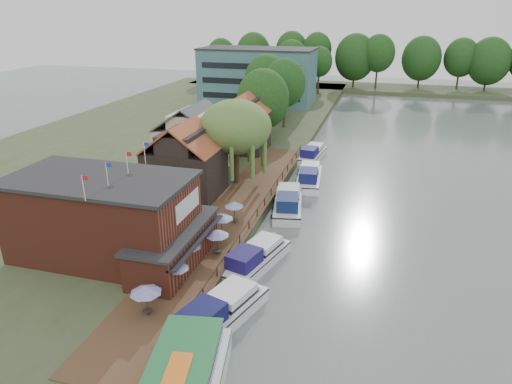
% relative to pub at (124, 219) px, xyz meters
% --- Properties ---
extents(ground, '(260.00, 260.00, 0.00)m').
position_rel_pub_xyz_m(ground, '(14.00, 1.00, -4.65)').
color(ground, '#53605B').
rests_on(ground, ground).
extents(land_bank, '(50.00, 140.00, 1.00)m').
position_rel_pub_xyz_m(land_bank, '(-16.00, 36.00, -4.15)').
color(land_bank, '#384728').
rests_on(land_bank, ground).
extents(quay_deck, '(6.00, 50.00, 0.10)m').
position_rel_pub_xyz_m(quay_deck, '(6.00, 11.00, -3.60)').
color(quay_deck, '#47301E').
rests_on(quay_deck, land_bank).
extents(quay_rail, '(0.20, 49.00, 1.00)m').
position_rel_pub_xyz_m(quay_rail, '(8.70, 11.50, -3.15)').
color(quay_rail, black).
rests_on(quay_rail, land_bank).
extents(pub, '(20.00, 11.00, 7.30)m').
position_rel_pub_xyz_m(pub, '(0.00, 0.00, 0.00)').
color(pub, maroon).
rests_on(pub, land_bank).
extents(hotel_block, '(25.40, 12.40, 12.30)m').
position_rel_pub_xyz_m(hotel_block, '(-8.00, 71.00, 2.50)').
color(hotel_block, '#38666B').
rests_on(hotel_block, land_bank).
extents(cottage_a, '(8.60, 7.60, 8.50)m').
position_rel_pub_xyz_m(cottage_a, '(-1.00, 15.00, 0.60)').
color(cottage_a, black).
rests_on(cottage_a, land_bank).
extents(cottage_b, '(9.60, 8.60, 8.50)m').
position_rel_pub_xyz_m(cottage_b, '(-4.00, 25.00, 0.60)').
color(cottage_b, beige).
rests_on(cottage_b, land_bank).
extents(cottage_c, '(7.60, 7.60, 8.50)m').
position_rel_pub_xyz_m(cottage_c, '(0.00, 34.00, 0.60)').
color(cottage_c, black).
rests_on(cottage_c, land_bank).
extents(willow, '(8.60, 8.60, 10.43)m').
position_rel_pub_xyz_m(willow, '(3.50, 20.00, 1.56)').
color(willow, '#476B2D').
rests_on(willow, land_bank).
extents(umbrella_0, '(2.23, 2.23, 2.38)m').
position_rel_pub_xyz_m(umbrella_0, '(5.70, -6.96, -2.36)').
color(umbrella_0, navy).
rests_on(umbrella_0, quay_deck).
extents(umbrella_1, '(1.97, 1.97, 2.38)m').
position_rel_pub_xyz_m(umbrella_1, '(6.36, -3.47, -2.36)').
color(umbrella_1, navy).
rests_on(umbrella_1, quay_deck).
extents(umbrella_2, '(1.94, 1.94, 2.38)m').
position_rel_pub_xyz_m(umbrella_2, '(6.01, -0.14, -2.36)').
color(umbrella_2, navy).
rests_on(umbrella_2, quay_deck).
extents(umbrella_3, '(2.14, 2.14, 2.38)m').
position_rel_pub_xyz_m(umbrella_3, '(7.45, 2.49, -2.36)').
color(umbrella_3, navy).
rests_on(umbrella_3, quay_deck).
extents(umbrella_4, '(2.24, 2.24, 2.38)m').
position_rel_pub_xyz_m(umbrella_4, '(6.66, 5.84, -2.36)').
color(umbrella_4, navy).
rests_on(umbrella_4, quay_deck).
extents(umbrella_5, '(1.95, 1.95, 2.38)m').
position_rel_pub_xyz_m(umbrella_5, '(6.91, 8.83, -2.36)').
color(umbrella_5, navy).
rests_on(umbrella_5, quay_deck).
extents(cruiser_0, '(6.17, 10.64, 2.46)m').
position_rel_pub_xyz_m(cruiser_0, '(10.42, -5.15, -3.42)').
color(cruiser_0, white).
rests_on(cruiser_0, ground).
extents(cruiser_1, '(5.56, 10.11, 2.32)m').
position_rel_pub_xyz_m(cruiser_1, '(10.73, 3.14, -3.49)').
color(cruiser_1, silver).
rests_on(cruiser_1, ground).
extents(cruiser_2, '(5.13, 10.82, 2.54)m').
position_rel_pub_xyz_m(cruiser_2, '(10.95, 15.85, -3.38)').
color(cruiser_2, silver).
rests_on(cruiser_2, ground).
extents(cruiser_3, '(4.31, 10.46, 2.48)m').
position_rel_pub_xyz_m(cruiser_3, '(11.80, 25.01, -3.41)').
color(cruiser_3, white).
rests_on(cruiser_3, ground).
extents(cruiser_4, '(3.90, 9.66, 2.26)m').
position_rel_pub_xyz_m(cruiser_4, '(10.50, 35.42, -3.52)').
color(cruiser_4, silver).
rests_on(cruiser_4, ground).
extents(bank_tree_0, '(8.56, 8.56, 11.52)m').
position_rel_pub_xyz_m(bank_tree_0, '(1.17, 41.31, 2.11)').
color(bank_tree_0, '#143811').
rests_on(bank_tree_0, land_bank).
extents(bank_tree_1, '(7.48, 7.48, 12.34)m').
position_rel_pub_xyz_m(bank_tree_1, '(2.83, 50.03, 2.52)').
color(bank_tree_1, '#143811').
rests_on(bank_tree_1, land_bank).
extents(bank_tree_2, '(8.70, 8.70, 12.34)m').
position_rel_pub_xyz_m(bank_tree_2, '(-2.27, 57.01, 2.52)').
color(bank_tree_2, '#143811').
rests_on(bank_tree_2, land_bank).
extents(bank_tree_3, '(6.57, 6.57, 12.06)m').
position_rel_pub_xyz_m(bank_tree_3, '(-1.59, 79.79, 2.38)').
color(bank_tree_3, '#143811').
rests_on(bank_tree_3, land_bank).
extents(bank_tree_4, '(6.54, 6.54, 11.76)m').
position_rel_pub_xyz_m(bank_tree_4, '(3.47, 87.18, 2.23)').
color(bank_tree_4, '#143811').
rests_on(bank_tree_4, land_bank).
extents(bank_tree_5, '(8.94, 8.94, 12.87)m').
position_rel_pub_xyz_m(bank_tree_5, '(-4.85, 93.20, 2.78)').
color(bank_tree_5, '#143811').
rests_on(bank_tree_5, land_bank).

